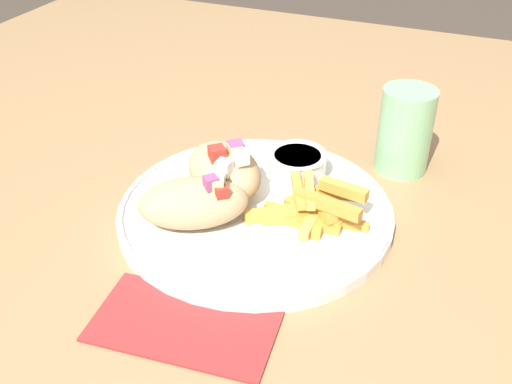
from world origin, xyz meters
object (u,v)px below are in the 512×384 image
object	(u,v)px
fries_pile	(311,208)
pita_sandwich_far	(224,170)
plate	(256,209)
sauce_ramekin	(297,163)
pita_sandwich_near	(194,202)
water_glass	(404,134)

from	to	relation	value
fries_pile	pita_sandwich_far	bearing A→B (deg)	175.26
plate	fries_pile	size ratio (longest dim) A/B	2.34
pita_sandwich_far	fries_pile	world-z (taller)	pita_sandwich_far
fries_pile	sauce_ramekin	size ratio (longest dim) A/B	1.83
pita_sandwich_far	plate	bearing A→B (deg)	19.15
plate	pita_sandwich_near	distance (m)	0.08
sauce_ramekin	fries_pile	bearing A→B (deg)	-60.67
pita_sandwich_far	fries_pile	bearing A→B (deg)	29.60
pita_sandwich_far	sauce_ramekin	xyz separation A→B (m)	(0.07, 0.07, -0.01)
plate	pita_sandwich_near	bearing A→B (deg)	-133.61
plate	pita_sandwich_far	bearing A→B (deg)	164.81
plate	water_glass	bearing A→B (deg)	52.35
pita_sandwich_far	water_glass	world-z (taller)	water_glass
pita_sandwich_far	sauce_ramekin	bearing A→B (deg)	80.41
sauce_ramekin	water_glass	size ratio (longest dim) A/B	0.67
pita_sandwich_far	sauce_ramekin	size ratio (longest dim) A/B	1.78
plate	water_glass	world-z (taller)	water_glass
plate	sauce_ramekin	distance (m)	0.09
plate	pita_sandwich_near	xyz separation A→B (m)	(-0.05, -0.05, 0.03)
plate	pita_sandwich_near	size ratio (longest dim) A/B	2.26
pita_sandwich_near	plate	bearing A→B (deg)	16.33
pita_sandwich_near	fries_pile	world-z (taller)	pita_sandwich_near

